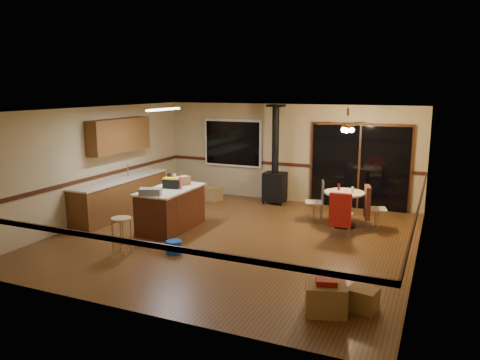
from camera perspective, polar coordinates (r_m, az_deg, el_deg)
The scene contains 35 objects.
floor at distance 9.68m, azimuth -0.72°, elevation -7.01°, with size 7.00×7.00×0.00m, color #573518.
ceiling at distance 9.20m, azimuth -0.76°, elevation 8.56°, with size 7.00×7.00×0.00m, color silver.
wall_back at distance 12.58m, azimuth 5.86°, elevation 3.28°, with size 7.00×7.00×0.00m, color tan.
wall_front at distance 6.41m, azimuth -13.79°, elevation -4.77°, with size 7.00×7.00×0.00m, color tan.
wall_left at distance 11.23m, azimuth -17.24°, elevation 1.87°, with size 7.00×7.00×0.00m, color tan.
wall_right at distance 8.55m, azimuth 21.16°, elevation -1.21°, with size 7.00×7.00×0.00m, color tan.
chair_rail at distance 9.41m, azimuth -0.73°, elevation -1.22°, with size 7.00×7.00×0.08m, color #37190D, non-canonical shape.
window at distance 13.08m, azimuth -0.89°, elevation 4.52°, with size 1.72×0.10×1.32m, color black.
sliding_door at distance 12.13m, azimuth 14.34°, elevation 1.50°, with size 2.52×0.10×2.10m, color black.
lower_cabinets at distance 11.59m, azimuth -14.25°, elevation -2.08°, with size 0.60×3.00×0.86m, color brown.
countertop at distance 11.50m, azimuth -14.36°, elevation 0.11°, with size 0.64×3.04×0.04m, color beige.
upper_cabinets at distance 11.58m, azimuth -14.49°, elevation 5.29°, with size 0.35×2.00×0.80m, color brown.
kitchen_island at distance 10.23m, azimuth -8.41°, elevation -3.47°, with size 0.88×1.68×0.90m.
wood_stove at distance 12.31m, azimuth 4.28°, elevation 0.44°, with size 0.55×0.50×2.52m.
ceiling_fan at distance 10.29m, azimuth 12.96°, elevation 6.40°, with size 0.24×0.24×0.55m.
fluorescent_strip at distance 10.33m, azimuth -9.29°, elevation 8.49°, with size 0.10×1.20×0.04m, color white.
toolbox_grey at distance 9.58m, azimuth -10.88°, elevation -1.40°, with size 0.43×0.24×0.14m, color slate.
toolbox_black at distance 10.15m, azimuth -8.34°, elevation -0.44°, with size 0.35×0.19×0.20m, color black.
toolbox_yellow_lid at distance 10.13m, azimuth -8.36°, elevation 0.18°, with size 0.35×0.18×0.03m, color gold.
box_on_island at distance 10.47m, azimuth -6.98°, elevation -0.06°, with size 0.20×0.28×0.19m, color olive.
bottle_dark at distance 10.31m, azimuth -8.61°, elevation 0.06°, with size 0.09×0.09×0.30m, color black.
bottle_pink at distance 10.11m, azimuth -7.32°, elevation -0.30°, with size 0.08×0.08×0.24m, color #D84C8C.
bottle_white at distance 10.72m, azimuth -7.94°, elevation 0.21°, with size 0.07×0.07×0.20m, color white.
bar_stool at distance 8.98m, azimuth -14.18°, elevation -6.56°, with size 0.37×0.37×0.68m, color tan.
blue_bucket at distance 8.83m, azimuth -8.06°, elevation -8.11°, with size 0.29×0.29×0.24m, color #0B3EA2.
dining_table at distance 10.56m, azimuth 12.56°, elevation -2.73°, with size 0.88×0.88×0.78m.
glass_red at distance 10.61m, azimuth 11.95°, elevation -0.85°, with size 0.06×0.06×0.15m, color #590C14.
glass_cream at distance 10.40m, azimuth 13.55°, elevation -1.18°, with size 0.06×0.06×0.14m, color beige.
chair_left at distance 10.79m, azimuth 9.59°, elevation -2.00°, with size 0.51×0.50×0.51m.
chair_near at distance 9.68m, azimuth 12.15°, elevation -3.58°, with size 0.44×0.47×0.70m.
chair_right at distance 10.46m, azimuth 15.39°, elevation -2.62°, with size 0.55×0.52×0.70m.
box_under_window at distance 12.77m, azimuth -3.42°, elevation -1.65°, with size 0.47×0.37×0.37m, color olive.
box_corner_a at distance 6.67m, azimuth 10.41°, elevation -14.00°, with size 0.55×0.46×0.42m, color olive.
box_corner_b at distance 6.87m, azimuth 14.71°, elevation -13.89°, with size 0.39×0.33×0.31m, color olive.
box_small_red at distance 6.57m, azimuth 10.48°, elevation -12.06°, with size 0.28×0.23×0.07m, color maroon.
Camera 1 is at (3.79, -8.37, 3.03)m, focal length 35.00 mm.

